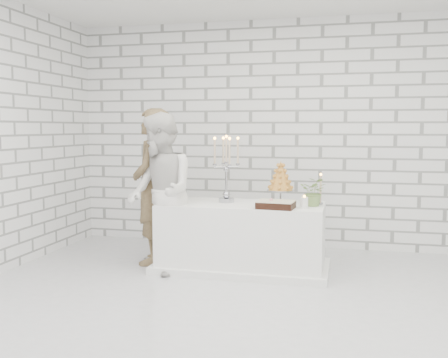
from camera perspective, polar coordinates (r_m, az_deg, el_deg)
ground at (r=4.67m, az=4.80°, el=-14.21°), size 6.00×5.00×0.01m
wall_back at (r=6.87m, az=8.05°, el=4.91°), size 6.00×0.01×3.00m
wall_front at (r=1.95m, az=-5.94°, el=3.13°), size 6.00×0.01×3.00m
cake_table at (r=5.78m, az=1.97°, el=-6.41°), size 1.80×0.80×0.75m
groom at (r=6.07m, az=-8.00°, el=-0.81°), size 0.52×0.72×1.81m
bride at (r=5.65m, az=-7.07°, el=-1.55°), size 1.04×1.08×1.76m
candelabra at (r=5.77m, az=0.26°, el=1.12°), size 0.38×0.38×0.75m
croquembouche at (r=5.77m, az=6.28°, el=-0.33°), size 0.32×0.32×0.47m
chocolate_cake at (r=5.40m, az=5.76°, el=-2.82°), size 0.40×0.30×0.08m
pillar_candle at (r=5.41m, az=8.87°, el=-2.63°), size 0.08×0.08×0.12m
extra_taper at (r=5.73m, az=10.63°, el=-1.20°), size 0.06×0.06×0.32m
flowers at (r=5.59m, az=9.96°, el=-1.40°), size 0.33×0.30×0.31m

